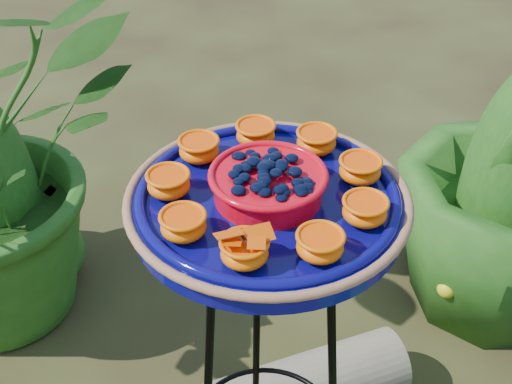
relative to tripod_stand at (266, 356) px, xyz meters
The scene contains 2 objects.
tripod_stand is the anchor object (origin of this frame).
feeder_dish 0.38m from the tripod_stand, 104.63° to the right, with size 0.48×0.48×0.10m.
Camera 1 is at (0.03, -0.90, 1.58)m, focal length 50.00 mm.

